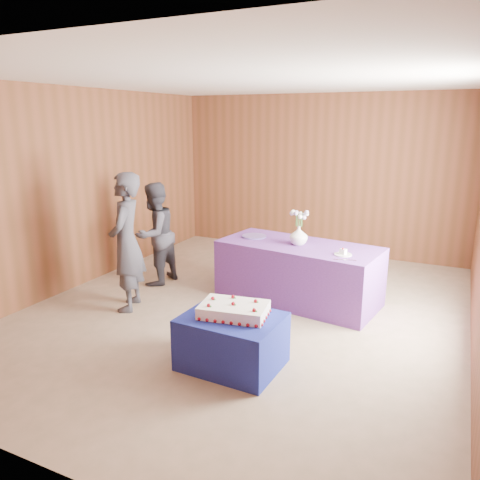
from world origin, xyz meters
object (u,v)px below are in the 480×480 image
Objects in this scene: serving_table at (298,273)px; vase at (299,235)px; sheet_cake at (234,310)px; cake_table at (232,341)px; guest_right at (155,234)px; guest_left at (126,242)px.

serving_table is 0.49m from vase.
serving_table reaches higher than sheet_cake.
guest_right reaches higher than cake_table.
serving_table is 8.47× the size of vase.
vase is at bearing 80.16° from sheet_cake.
serving_table is 2.08m from guest_right.
serving_table is (0.03, 1.85, 0.12)m from cake_table.
serving_table is 1.39× the size of guest_right.
cake_table is 0.45× the size of serving_table.
vase is 0.16× the size of guest_right.
guest_left is (-1.80, -1.13, 0.47)m from serving_table.
guest_left reaches higher than cake_table.
guest_right is (-2.01, 1.58, 0.16)m from sheet_cake.
guest_left reaches higher than sheet_cake.
guest_left is (-1.77, 0.72, 0.59)m from cake_table.
guest_left reaches higher than serving_table.
guest_right is at bearing -173.85° from vase.
serving_table is at bearing 79.96° from sheet_cake.
vase is (0.02, 1.80, 0.31)m from sheet_cake.
vase is (0.02, 1.83, 0.62)m from cake_table.
serving_table is 2.85× the size of sheet_cake.
guest_right is (-0.23, 0.90, -0.12)m from guest_left.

